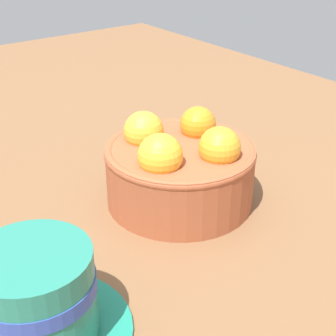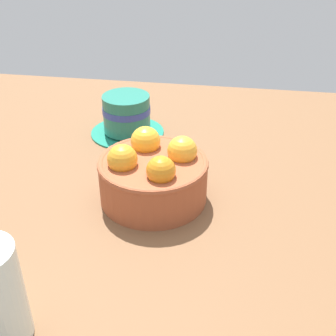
{
  "view_description": "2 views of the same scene",
  "coord_description": "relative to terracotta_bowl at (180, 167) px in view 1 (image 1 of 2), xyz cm",
  "views": [
    {
      "loc": [
        -35.9,
        28.61,
        28.31
      ],
      "look_at": [
        -1.04,
        2.33,
        5.08
      ],
      "focal_mm": 53.87,
      "sensor_mm": 36.0,
      "label": 1
    },
    {
      "loc": [
        10.42,
        -51.19,
        36.88
      ],
      "look_at": [
        1.92,
        1.19,
        4.55
      ],
      "focal_mm": 46.85,
      "sensor_mm": 36.0,
      "label": 2
    }
  ],
  "objects": [
    {
      "name": "terracotta_bowl",
      "position": [
        0.0,
        0.0,
        0.0
      ],
      "size": [
        15.48,
        15.48,
        9.35
      ],
      "color": "#9E4C2D",
      "rests_on": "ground_plane"
    },
    {
      "name": "coffee_cup",
      "position": [
        -8.71,
        19.73,
        -0.55
      ],
      "size": [
        13.49,
        13.49,
        7.36
      ],
      "color": "#1B7B62",
      "rests_on": "ground_plane"
    },
    {
      "name": "ground_plane",
      "position": [
        0.02,
        -0.04,
        -5.97
      ],
      "size": [
        150.47,
        93.39,
        3.83
      ],
      "primitive_type": "cube",
      "color": "brown"
    }
  ]
}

